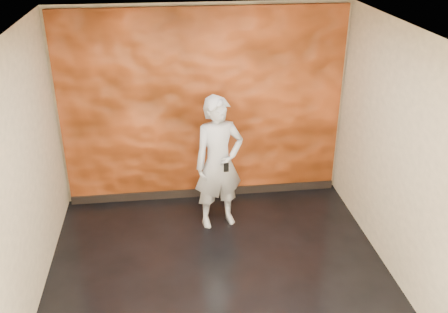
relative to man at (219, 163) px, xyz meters
The scene contains 5 objects.
room 1.29m from the man, 95.86° to the right, with size 4.02×4.02×2.81m.
feature_wall 0.92m from the man, 98.93° to the left, with size 3.90×0.06×2.75m, color #D55924.
baseboard 1.12m from the man, 99.41° to the left, with size 3.90×0.04×0.12m, color black.
man is the anchor object (origin of this frame).
phone 0.27m from the man, 75.39° to the right, with size 0.06×0.01×0.12m, color black.
Camera 1 is at (-0.53, -4.53, 3.80)m, focal length 40.00 mm.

